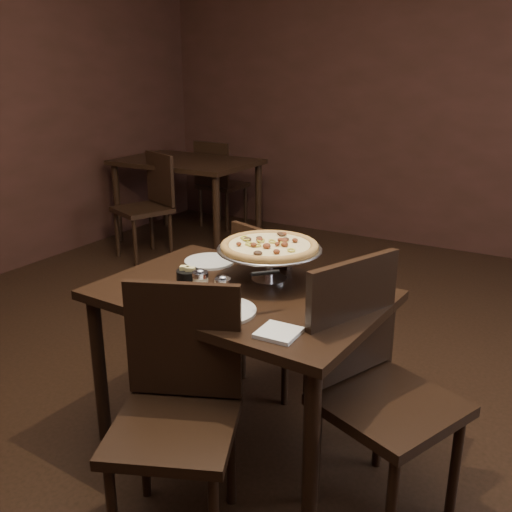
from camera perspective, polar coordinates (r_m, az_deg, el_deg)
The scene contains 16 objects.
room at distance 2.25m, azimuth 1.59°, elevation 11.83°, with size 6.04×7.04×2.84m.
dining_table at distance 2.48m, azimuth -1.59°, elevation -5.62°, with size 1.25×0.87×0.75m.
background_table at distance 5.60m, azimuth -6.93°, elevation 8.45°, with size 1.30×0.87×0.81m.
pizza_stand at distance 2.51m, azimuth 1.35°, elevation 0.94°, with size 0.47×0.47×0.19m.
parmesan_shaker at distance 2.37m, azimuth -5.57°, elevation -2.72°, with size 0.07×0.07×0.12m.
pepper_flake_shaker at distance 2.30m, azimuth -3.33°, elevation -3.38°, with size 0.07×0.07×0.12m.
packet_caddy at distance 2.52m, azimuth -6.81°, elevation -2.05°, with size 0.10×0.10×0.08m.
napkin_stack at distance 2.05m, azimuth 2.27°, elevation -7.67°, with size 0.14×0.14×0.02m, color silver.
plate_left at distance 2.79m, azimuth -4.67°, elevation -0.53°, with size 0.24×0.24×0.01m, color silver.
plate_near at distance 2.23m, azimuth -3.46°, elevation -5.50°, with size 0.27×0.27×0.01m, color silver.
serving_spatula at distance 2.19m, azimuth 0.92°, elevation -1.78°, with size 0.15×0.15×0.02m.
chair_far at distance 3.00m, azimuth 2.14°, elevation -4.50°, with size 0.54×0.54×0.91m.
chair_near at distance 2.14m, azimuth -7.86°, elevation -14.40°, with size 0.57×0.57×0.93m.
chair_side at distance 2.24m, azimuth 11.74°, elevation -12.10°, with size 0.60×0.60×0.98m.
bg_chair_far at distance 6.14m, azimuth -3.76°, elevation 7.51°, with size 0.45×0.45×0.93m.
bg_chair_near at distance 5.22m, azimuth -10.64°, elevation 5.37°, with size 0.57×0.57×0.94m.
Camera 1 is at (1.13, -1.93, 1.66)m, focal length 40.00 mm.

